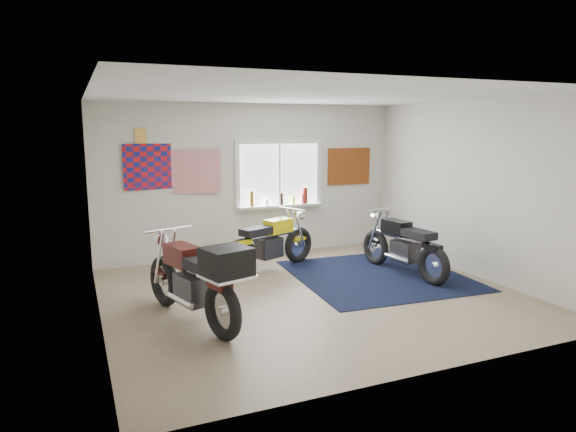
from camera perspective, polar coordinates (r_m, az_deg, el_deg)
name	(u,v)px	position (r m, az deg, el deg)	size (l,w,h in m)	color
ground	(312,295)	(7.18, 2.72, -8.74)	(5.50, 5.50, 0.00)	#9E896B
room_shell	(313,176)	(6.84, 2.83, 4.41)	(5.50, 5.50, 5.50)	white
navy_rug	(378,275)	(8.18, 9.94, -6.51)	(2.50, 2.60, 0.01)	black
window_assembly	(279,179)	(9.32, -1.00, 4.16)	(1.66, 0.17, 1.26)	white
oil_bottles	(286,198)	(9.34, -0.20, 2.05)	(1.12, 0.09, 0.30)	#935F15
flag_display	(140,136)	(8.68, -16.08, 8.54)	(1.60, 0.10, 1.17)	red
triumph_poster	(349,166)	(9.94, 6.79, 5.49)	(0.90, 0.03, 0.70)	#A54C14
yellow_triumph	(271,244)	(8.30, -1.95, -3.15)	(1.81, 0.89, 0.96)	black
black_chrome_bike	(403,247)	(8.24, 12.69, -3.42)	(0.59, 1.93, 0.99)	black
maroon_tourer	(197,280)	(6.05, -10.06, -6.98)	(0.96, 2.06, 1.06)	black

